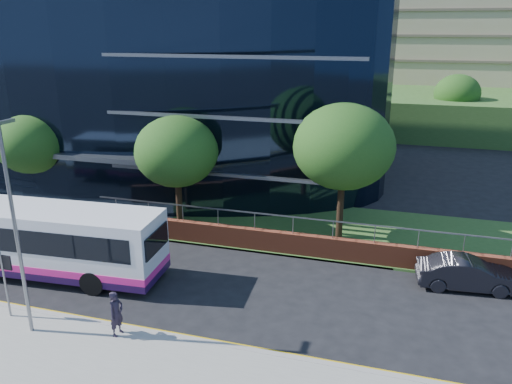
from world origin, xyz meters
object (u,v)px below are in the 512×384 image
(tree_dist_e, at_px, (457,94))
(pedestrian, at_px, (116,313))
(street_sign, at_px, (3,270))
(tree_far_b, at_px, (31,144))
(parked_car, at_px, (468,274))
(streetlight_east, at_px, (15,225))
(tree_far_c, at_px, (176,152))
(tree_far_d, at_px, (344,147))
(city_bus, at_px, (38,239))

(tree_dist_e, distance_m, pedestrian, 44.17)
(street_sign, distance_m, pedestrian, 4.91)
(tree_far_b, relative_size, parked_car, 1.40)
(street_sign, xyz_separation_m, streetlight_east, (1.50, -0.59, 2.29))
(parked_car, bearing_deg, tree_far_c, 73.62)
(tree_far_d, height_order, streetlight_east, streetlight_east)
(tree_far_b, bearing_deg, parked_car, -7.56)
(street_sign, height_order, tree_far_d, tree_far_d)
(street_sign, bearing_deg, parked_car, 23.70)
(tree_far_d, bearing_deg, tree_dist_e, 75.07)
(tree_far_d, distance_m, city_bus, 15.56)
(tree_dist_e, distance_m, streetlight_east, 45.85)
(parked_car, bearing_deg, street_sign, 107.93)
(tree_far_b, relative_size, tree_far_d, 0.81)
(tree_far_b, relative_size, tree_dist_e, 0.93)
(parked_car, bearing_deg, pedestrian, 114.99)
(tree_dist_e, bearing_deg, streetlight_east, -113.11)
(tree_far_c, height_order, parked_car, tree_far_c)
(tree_dist_e, bearing_deg, street_sign, -115.12)
(city_bus, distance_m, pedestrian, 7.17)
(streetlight_east, bearing_deg, parked_car, 27.30)
(street_sign, bearing_deg, city_bus, 111.41)
(parked_car, height_order, pedestrian, pedestrian)
(street_sign, distance_m, tree_dist_e, 45.99)
(street_sign, xyz_separation_m, city_bus, (-1.42, 3.63, -0.41))
(tree_far_b, height_order, parked_car, tree_far_b)
(tree_far_c, distance_m, pedestrian, 11.30)
(tree_far_b, distance_m, tree_far_d, 19.03)
(tree_far_b, height_order, tree_far_c, tree_far_c)
(streetlight_east, bearing_deg, pedestrian, 11.62)
(street_sign, height_order, tree_far_c, tree_far_c)
(tree_far_b, distance_m, streetlight_east, 14.74)
(tree_dist_e, xyz_separation_m, streetlight_east, (-18.00, -42.17, -0.10))
(tree_far_c, distance_m, parked_car, 15.88)
(streetlight_east, xyz_separation_m, pedestrian, (3.28, 0.67, -3.41))
(city_bus, height_order, parked_car, city_bus)
(pedestrian, bearing_deg, tree_far_d, -20.92)
(tree_far_c, bearing_deg, streetlight_east, -95.11)
(tree_far_d, relative_size, streetlight_east, 0.93)
(tree_far_b, height_order, tree_far_d, tree_far_d)
(tree_dist_e, bearing_deg, city_bus, -118.86)
(tree_far_d, distance_m, streetlight_east, 15.77)
(parked_car, bearing_deg, city_bus, 96.43)
(city_bus, bearing_deg, pedestrian, -33.25)
(tree_far_c, xyz_separation_m, tree_dist_e, (17.00, 31.00, 0.00))
(tree_far_c, relative_size, streetlight_east, 0.81)
(tree_far_c, distance_m, tree_dist_e, 35.36)
(tree_dist_e, height_order, parked_car, tree_dist_e)
(tree_dist_e, relative_size, city_bus, 0.53)
(tree_far_d, xyz_separation_m, city_bus, (-12.92, -7.96, -3.45))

